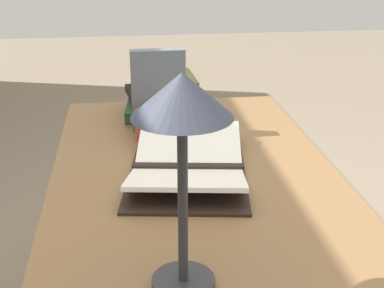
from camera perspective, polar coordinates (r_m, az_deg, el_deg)
reading_desk at (r=1.50m, az=0.31°, el=-6.64°), size 1.30×0.77×0.77m
open_book at (r=1.44m, az=-0.47°, el=-2.21°), size 0.53×0.38×0.06m
book_stack_tall at (r=1.87m, az=-3.03°, el=5.09°), size 0.25×0.28×0.14m
book_standing_upright at (r=1.71m, az=-3.60°, el=5.68°), size 0.04×0.17×0.26m
reading_lamp at (r=0.87m, az=-1.06°, el=2.67°), size 0.17×0.17×0.41m
coffee_mug at (r=1.66m, az=-4.45°, el=2.04°), size 0.12×0.09×0.09m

